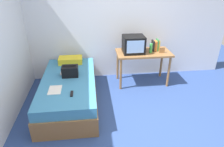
{
  "coord_description": "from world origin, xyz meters",
  "views": [
    {
      "loc": [
        -0.61,
        -2.46,
        2.28
      ],
      "look_at": [
        -0.22,
        0.95,
        0.55
      ],
      "focal_mm": 32.37,
      "sensor_mm": 36.0,
      "label": 1
    }
  ],
  "objects_px": {
    "desk": "(143,56)",
    "book_row": "(155,45)",
    "picture_frame": "(162,50)",
    "pillow": "(70,60)",
    "bed": "(69,91)",
    "water_bottle": "(151,48)",
    "remote_silver": "(62,73)",
    "remote_dark": "(72,94)",
    "magazine": "(55,90)",
    "tv": "(134,44)",
    "handbag": "(70,71)"
  },
  "relations": [
    {
      "from": "desk",
      "to": "book_row",
      "type": "xyz_separation_m",
      "value": [
        0.27,
        0.07,
        0.21
      ]
    },
    {
      "from": "picture_frame",
      "to": "pillow",
      "type": "relative_size",
      "value": 0.24
    },
    {
      "from": "bed",
      "to": "water_bottle",
      "type": "height_order",
      "value": "water_bottle"
    },
    {
      "from": "bed",
      "to": "book_row",
      "type": "height_order",
      "value": "book_row"
    },
    {
      "from": "remote_silver",
      "to": "picture_frame",
      "type": "bearing_deg",
      "value": 8.06
    },
    {
      "from": "desk",
      "to": "remote_dark",
      "type": "relative_size",
      "value": 7.44
    },
    {
      "from": "book_row",
      "to": "magazine",
      "type": "distance_m",
      "value": 2.32
    },
    {
      "from": "remote_silver",
      "to": "tv",
      "type": "bearing_deg",
      "value": 14.46
    },
    {
      "from": "bed",
      "to": "tv",
      "type": "distance_m",
      "value": 1.62
    },
    {
      "from": "water_bottle",
      "to": "pillow",
      "type": "distance_m",
      "value": 1.74
    },
    {
      "from": "desk",
      "to": "tv",
      "type": "relative_size",
      "value": 2.64
    },
    {
      "from": "bed",
      "to": "handbag",
      "type": "height_order",
      "value": "handbag"
    },
    {
      "from": "picture_frame",
      "to": "desk",
      "type": "bearing_deg",
      "value": 164.98
    },
    {
      "from": "book_row",
      "to": "handbag",
      "type": "height_order",
      "value": "book_row"
    },
    {
      "from": "pillow",
      "to": "magazine",
      "type": "relative_size",
      "value": 1.71
    },
    {
      "from": "tv",
      "to": "magazine",
      "type": "relative_size",
      "value": 1.52
    },
    {
      "from": "handbag",
      "to": "magazine",
      "type": "distance_m",
      "value": 0.55
    },
    {
      "from": "desk",
      "to": "handbag",
      "type": "relative_size",
      "value": 3.87
    },
    {
      "from": "magazine",
      "to": "tv",
      "type": "bearing_deg",
      "value": 33.01
    },
    {
      "from": "picture_frame",
      "to": "remote_dark",
      "type": "height_order",
      "value": "picture_frame"
    },
    {
      "from": "handbag",
      "to": "desk",
      "type": "bearing_deg",
      "value": 18.53
    },
    {
      "from": "bed",
      "to": "remote_silver",
      "type": "relative_size",
      "value": 13.89
    },
    {
      "from": "desk",
      "to": "handbag",
      "type": "xyz_separation_m",
      "value": [
        -1.53,
        -0.51,
        -0.03
      ]
    },
    {
      "from": "bed",
      "to": "remote_dark",
      "type": "height_order",
      "value": "remote_dark"
    },
    {
      "from": "bed",
      "to": "water_bottle",
      "type": "xyz_separation_m",
      "value": [
        1.71,
        0.57,
        0.59
      ]
    },
    {
      "from": "bed",
      "to": "picture_frame",
      "type": "xyz_separation_m",
      "value": [
        1.94,
        0.53,
        0.55
      ]
    },
    {
      "from": "bed",
      "to": "remote_dark",
      "type": "bearing_deg",
      "value": -79.37
    },
    {
      "from": "desk",
      "to": "book_row",
      "type": "distance_m",
      "value": 0.35
    },
    {
      "from": "magazine",
      "to": "remote_dark",
      "type": "height_order",
      "value": "remote_dark"
    },
    {
      "from": "bed",
      "to": "picture_frame",
      "type": "distance_m",
      "value": 2.08
    },
    {
      "from": "tv",
      "to": "desk",
      "type": "bearing_deg",
      "value": 2.89
    },
    {
      "from": "water_bottle",
      "to": "pillow",
      "type": "xyz_separation_m",
      "value": [
        -1.71,
        0.17,
        -0.26
      ]
    },
    {
      "from": "water_bottle",
      "to": "pillow",
      "type": "relative_size",
      "value": 0.4
    },
    {
      "from": "handbag",
      "to": "magazine",
      "type": "height_order",
      "value": "handbag"
    },
    {
      "from": "tv",
      "to": "book_row",
      "type": "bearing_deg",
      "value": 9.1
    },
    {
      "from": "book_row",
      "to": "magazine",
      "type": "bearing_deg",
      "value": -152.18
    },
    {
      "from": "tv",
      "to": "remote_dark",
      "type": "distance_m",
      "value": 1.74
    },
    {
      "from": "desk",
      "to": "remote_silver",
      "type": "height_order",
      "value": "desk"
    },
    {
      "from": "bed",
      "to": "desk",
      "type": "distance_m",
      "value": 1.74
    },
    {
      "from": "magazine",
      "to": "desk",
      "type": "bearing_deg",
      "value": 29.71
    },
    {
      "from": "picture_frame",
      "to": "pillow",
      "type": "xyz_separation_m",
      "value": [
        -1.94,
        0.22,
        -0.22
      ]
    },
    {
      "from": "bed",
      "to": "tv",
      "type": "relative_size",
      "value": 4.55
    },
    {
      "from": "pillow",
      "to": "remote_dark",
      "type": "xyz_separation_m",
      "value": [
        0.1,
        -1.28,
        -0.05
      ]
    },
    {
      "from": "picture_frame",
      "to": "remote_silver",
      "type": "distance_m",
      "value": 2.12
    },
    {
      "from": "water_bottle",
      "to": "pillow",
      "type": "height_order",
      "value": "water_bottle"
    },
    {
      "from": "remote_dark",
      "to": "remote_silver",
      "type": "distance_m",
      "value": 0.81
    },
    {
      "from": "tv",
      "to": "water_bottle",
      "type": "relative_size",
      "value": 2.24
    },
    {
      "from": "desk",
      "to": "magazine",
      "type": "xyz_separation_m",
      "value": [
        -1.76,
        -1.0,
        -0.13
      ]
    },
    {
      "from": "picture_frame",
      "to": "bed",
      "type": "bearing_deg",
      "value": -164.82
    },
    {
      "from": "tv",
      "to": "remote_silver",
      "type": "xyz_separation_m",
      "value": [
        -1.48,
        -0.38,
        -0.4
      ]
    }
  ]
}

